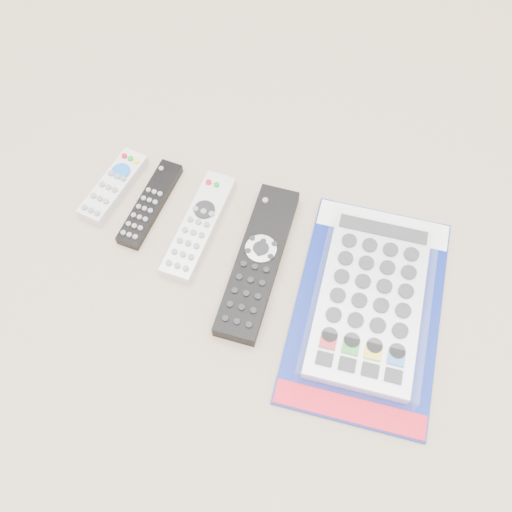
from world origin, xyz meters
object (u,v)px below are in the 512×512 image
(jumbo_remote_packaged, at_px, (370,300))
(remote_large_black, at_px, (258,261))
(remote_small_grey, at_px, (113,186))
(remote_slim_black, at_px, (150,204))
(remote_silver_dvd, at_px, (199,226))

(jumbo_remote_packaged, bearing_deg, remote_large_black, 171.84)
(remote_small_grey, xyz_separation_m, jumbo_remote_packaged, (0.42, -0.07, 0.01))
(remote_small_grey, distance_m, jumbo_remote_packaged, 0.43)
(remote_slim_black, height_order, jumbo_remote_packaged, jumbo_remote_packaged)
(remote_silver_dvd, distance_m, jumbo_remote_packaged, 0.27)
(remote_silver_dvd, height_order, jumbo_remote_packaged, jumbo_remote_packaged)
(remote_small_grey, relative_size, jumbo_remote_packaged, 0.42)
(remote_small_grey, relative_size, remote_slim_black, 0.89)
(remote_slim_black, relative_size, remote_large_black, 0.64)
(remote_large_black, xyz_separation_m, jumbo_remote_packaged, (0.17, -0.01, 0.01))
(remote_small_grey, bearing_deg, remote_silver_dvd, -1.01)
(remote_large_black, bearing_deg, remote_small_grey, 165.53)
(remote_slim_black, bearing_deg, remote_small_grey, 173.52)
(remote_slim_black, distance_m, jumbo_remote_packaged, 0.36)
(remote_silver_dvd, bearing_deg, remote_large_black, -14.88)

